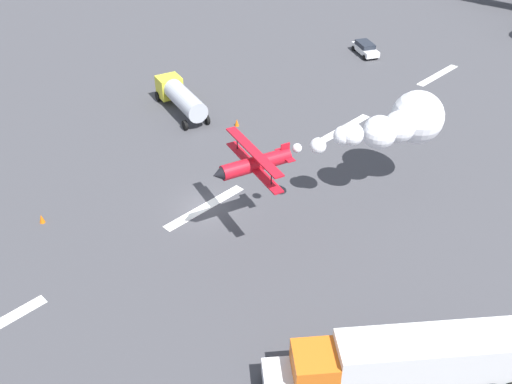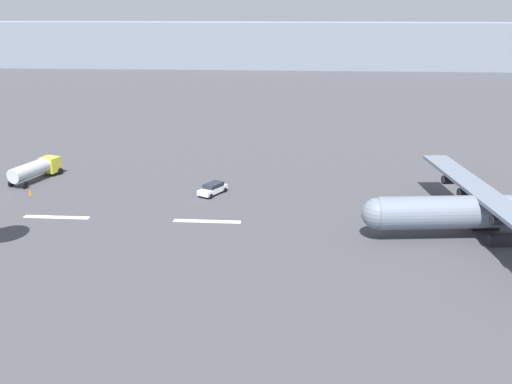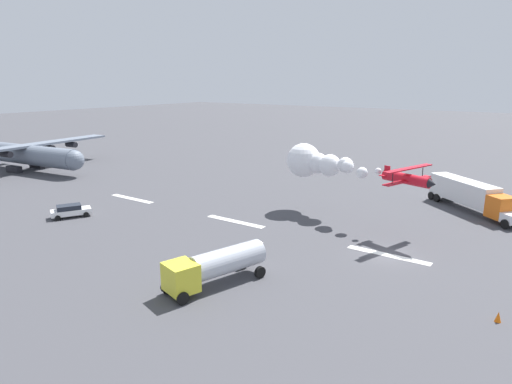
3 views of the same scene
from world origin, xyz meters
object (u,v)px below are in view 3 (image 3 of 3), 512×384
(semi_truck_orange, at_px, (471,195))
(airport_staff_sedan, at_px, (70,210))
(traffic_cone_far, at_px, (242,252))
(cargo_transport_plane, at_px, (31,154))
(stunt_biplane_red, at_px, (318,163))
(traffic_cone_near, at_px, (498,317))
(fuel_tanker_truck, at_px, (215,265))

(semi_truck_orange, bearing_deg, airport_staff_sedan, 37.99)
(airport_staff_sedan, relative_size, traffic_cone_far, 6.48)
(cargo_transport_plane, xyz_separation_m, stunt_biplane_red, (-54.58, -6.41, 3.10))
(traffic_cone_far, bearing_deg, traffic_cone_near, -178.88)
(airport_staff_sedan, bearing_deg, traffic_cone_far, -175.38)
(semi_truck_orange, bearing_deg, stunt_biplane_red, 36.44)
(traffic_cone_near, bearing_deg, airport_staff_sedan, 2.98)
(stunt_biplane_red, distance_m, semi_truck_orange, 20.02)
(stunt_biplane_red, xyz_separation_m, fuel_tanker_truck, (-2.96, 23.40, -4.57))
(semi_truck_orange, xyz_separation_m, traffic_cone_far, (14.75, 28.70, -1.75))
(traffic_cone_far, bearing_deg, fuel_tanker_truck, 107.23)
(cargo_transport_plane, height_order, fuel_tanker_truck, cargo_transport_plane)
(fuel_tanker_truck, relative_size, airport_staff_sedan, 1.86)
(traffic_cone_near, distance_m, traffic_cone_far, 21.64)
(stunt_biplane_red, bearing_deg, traffic_cone_far, 93.35)
(semi_truck_orange, height_order, fuel_tanker_truck, semi_truck_orange)
(airport_staff_sedan, height_order, traffic_cone_near, airport_staff_sedan)
(stunt_biplane_red, relative_size, traffic_cone_far, 26.23)
(stunt_biplane_red, bearing_deg, semi_truck_orange, -143.56)
(cargo_transport_plane, xyz_separation_m, fuel_tanker_truck, (-57.54, 16.98, -1.47))
(stunt_biplane_red, relative_size, traffic_cone_near, 26.23)
(fuel_tanker_truck, bearing_deg, airport_staff_sedan, -9.31)
(stunt_biplane_red, distance_m, traffic_cone_far, 18.10)
(semi_truck_orange, distance_m, traffic_cone_far, 32.32)
(traffic_cone_far, bearing_deg, cargo_transport_plane, -10.85)
(traffic_cone_far, bearing_deg, airport_staff_sedan, 4.62)
(airport_staff_sedan, bearing_deg, semi_truck_orange, -142.01)
(traffic_cone_near, bearing_deg, stunt_biplane_red, -36.33)
(cargo_transport_plane, bearing_deg, airport_staff_sedan, 157.85)
(cargo_transport_plane, distance_m, stunt_biplane_red, 55.04)
(semi_truck_orange, bearing_deg, fuel_tanker_truck, 69.94)
(cargo_transport_plane, relative_size, stunt_biplane_red, 1.75)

